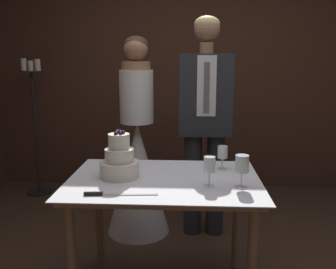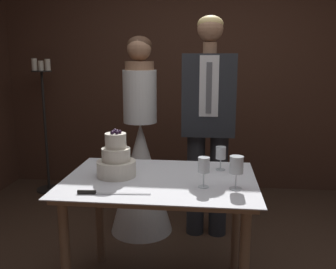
% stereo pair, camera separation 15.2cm
% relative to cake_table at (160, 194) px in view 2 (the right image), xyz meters
% --- Properties ---
extents(wall_back, '(4.78, 0.12, 2.91)m').
position_rel_cake_table_xyz_m(wall_back, '(0.18, 2.17, 0.77)').
color(wall_back, '#472B1E').
rests_on(wall_back, ground_plane).
extents(cake_table, '(1.17, 0.84, 0.78)m').
position_rel_cake_table_xyz_m(cake_table, '(0.00, 0.00, 0.00)').
color(cake_table, '#8E6B4C').
rests_on(cake_table, ground_plane).
extents(tiered_cake, '(0.24, 0.24, 0.30)m').
position_rel_cake_table_xyz_m(tiered_cake, '(-0.28, 0.02, 0.20)').
color(tiered_cake, silver).
rests_on(tiered_cake, cake_table).
extents(cake_knife, '(0.40, 0.06, 0.02)m').
position_rel_cake_table_xyz_m(cake_knife, '(-0.29, -0.30, 0.11)').
color(cake_knife, silver).
rests_on(cake_knife, cake_table).
extents(wine_glass_near, '(0.08, 0.08, 0.19)m').
position_rel_cake_table_xyz_m(wine_glass_near, '(0.45, -0.14, 0.23)').
color(wine_glass_near, silver).
rests_on(wine_glass_near, cake_table).
extents(wine_glass_middle, '(0.07, 0.07, 0.16)m').
position_rel_cake_table_xyz_m(wine_glass_middle, '(0.37, 0.22, 0.21)').
color(wine_glass_middle, silver).
rests_on(wine_glass_middle, cake_table).
extents(wine_glass_far, '(0.07, 0.07, 0.18)m').
position_rel_cake_table_xyz_m(wine_glass_far, '(0.27, -0.13, 0.23)').
color(wine_glass_far, silver).
rests_on(wine_glass_far, cake_table).
extents(bride, '(0.54, 0.54, 1.68)m').
position_rel_cake_table_xyz_m(bride, '(-0.28, 0.88, -0.06)').
color(bride, white).
rests_on(bride, ground_plane).
extents(groom, '(0.43, 0.25, 1.83)m').
position_rel_cake_table_xyz_m(groom, '(0.28, 0.88, 0.35)').
color(groom, '#282B30').
rests_on(groom, ground_plane).
extents(candle_stand, '(0.28, 0.28, 1.50)m').
position_rel_cake_table_xyz_m(candle_stand, '(-1.54, 1.76, 0.07)').
color(candle_stand, black).
rests_on(candle_stand, ground_plane).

